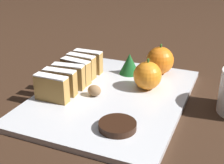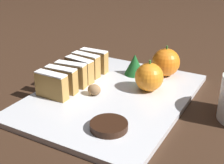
{
  "view_description": "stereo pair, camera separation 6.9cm",
  "coord_description": "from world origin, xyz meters",
  "px_view_note": "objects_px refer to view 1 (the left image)",
  "views": [
    {
      "loc": [
        0.24,
        -0.58,
        0.32
      ],
      "look_at": [
        0.0,
        0.0,
        0.04
      ],
      "focal_mm": 50.0,
      "sensor_mm": 36.0,
      "label": 1
    },
    {
      "loc": [
        0.31,
        -0.55,
        0.32
      ],
      "look_at": [
        0.0,
        0.0,
        0.04
      ],
      "focal_mm": 50.0,
      "sensor_mm": 36.0,
      "label": 2
    }
  ],
  "objects_px": {
    "walnut": "(94,91)",
    "orange_far": "(147,76)",
    "orange_near": "(160,60)",
    "chocolate_cookie": "(117,126)"
  },
  "relations": [
    {
      "from": "walnut",
      "to": "chocolate_cookie",
      "type": "relative_size",
      "value": 0.44
    },
    {
      "from": "orange_near",
      "to": "chocolate_cookie",
      "type": "distance_m",
      "value": 0.29
    },
    {
      "from": "orange_far",
      "to": "chocolate_cookie",
      "type": "distance_m",
      "value": 0.19
    },
    {
      "from": "orange_near",
      "to": "chocolate_cookie",
      "type": "relative_size",
      "value": 1.12
    },
    {
      "from": "orange_near",
      "to": "walnut",
      "type": "distance_m",
      "value": 0.21
    },
    {
      "from": "orange_far",
      "to": "walnut",
      "type": "height_order",
      "value": "orange_far"
    },
    {
      "from": "orange_near",
      "to": "orange_far",
      "type": "xyz_separation_m",
      "value": [
        -0.0,
        -0.1,
        -0.0
      ]
    },
    {
      "from": "walnut",
      "to": "orange_far",
      "type": "bearing_deg",
      "value": 40.24
    },
    {
      "from": "orange_near",
      "to": "chocolate_cookie",
      "type": "height_order",
      "value": "orange_near"
    },
    {
      "from": "orange_near",
      "to": "walnut",
      "type": "xyz_separation_m",
      "value": [
        -0.1,
        -0.18,
        -0.02
      ]
    }
  ]
}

